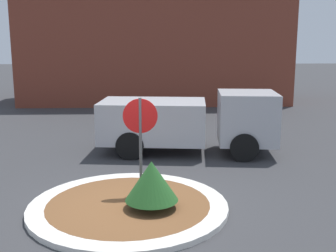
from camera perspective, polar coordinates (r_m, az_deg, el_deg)
The scene contains 6 objects.
ground_plane at distance 9.48m, azimuth -5.37°, elevation -11.09°, with size 120.00×120.00×0.00m, color #38383A.
traffic_island at distance 9.45m, azimuth -5.38°, elevation -10.75°, with size 4.37×4.37×0.12m.
stop_sign at distance 9.66m, azimuth -3.77°, elevation -0.32°, with size 0.80×0.07×2.37m.
island_shrub at distance 8.95m, azimuth -2.25°, elevation -7.42°, with size 1.13×1.13×1.03m.
utility_truck at distance 13.76m, azimuth 2.84°, elevation 0.79°, with size 5.84×2.65×2.02m.
storefront_building at distance 26.10m, azimuth -1.77°, elevation 11.43°, with size 15.44×6.07×7.23m.
Camera 1 is at (0.53, -8.74, 3.62)m, focal length 45.00 mm.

